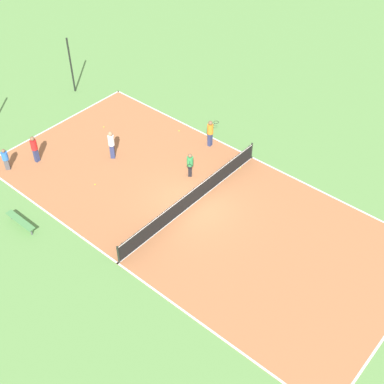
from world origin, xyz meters
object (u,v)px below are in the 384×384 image
object	(u,v)px
player_far_green	(190,164)
fence_post_back_right	(71,65)
tennis_ball_left_sideline	(179,131)
tennis_ball_near_net	(240,168)
bench	(20,221)
tennis_net	(192,197)
player_coach_red	(34,147)
tennis_ball_far_baseline	(104,127)
player_near_blue	(5,158)
player_near_white	(111,143)
tennis_ball_right_alley	(95,184)
player_center_orange	(210,131)

from	to	relation	value
player_far_green	fence_post_back_right	world-z (taller)	fence_post_back_right
player_far_green	tennis_ball_left_sideline	size ratio (longest dim) A/B	22.08
tennis_ball_near_net	fence_post_back_right	size ratio (longest dim) A/B	0.02
bench	fence_post_back_right	bearing A→B (deg)	-51.63
tennis_net	player_coach_red	bearing A→B (deg)	108.22
player_coach_red	tennis_ball_far_baseline	distance (m)	4.92
player_near_blue	tennis_ball_far_baseline	world-z (taller)	player_near_blue
tennis_net	tennis_ball_near_net	world-z (taller)	tennis_net
tennis_ball_far_baseline	player_near_white	bearing A→B (deg)	-122.66
player_near_blue	player_coach_red	world-z (taller)	player_coach_red
player_near_blue	tennis_ball_right_alley	size ratio (longest dim) A/B	20.52
tennis_ball_far_baseline	tennis_ball_right_alley	xyz separation A→B (m)	(-4.06, -3.76, 0.00)
player_near_white	player_center_orange	size ratio (longest dim) A/B	1.06
player_near_white	tennis_ball_left_sideline	distance (m)	4.75
tennis_ball_left_sideline	tennis_ball_right_alley	xyz separation A→B (m)	(-6.83, 0.09, 0.00)
player_far_green	player_center_orange	xyz separation A→B (m)	(2.94, 0.96, 0.15)
tennis_ball_near_net	player_far_green	bearing A→B (deg)	143.54
player_near_white	player_center_orange	world-z (taller)	player_near_white
player_coach_red	player_far_green	distance (m)	8.94
player_near_blue	player_center_orange	distance (m)	11.76
player_center_orange	fence_post_back_right	size ratio (longest dim) A/B	0.45
player_coach_red	player_near_white	xyz separation A→B (m)	(3.08, -3.08, 0.08)
player_far_green	fence_post_back_right	size ratio (longest dim) A/B	0.39
tennis_ball_left_sideline	tennis_ball_far_baseline	bearing A→B (deg)	125.69
player_near_blue	fence_post_back_right	xyz separation A→B (m)	(8.05, 3.77, 1.14)
player_near_blue	player_coach_red	distance (m)	1.68
bench	tennis_ball_near_net	distance (m)	12.26
player_near_blue	player_coach_red	bearing A→B (deg)	-161.55
bench	player_far_green	xyz separation A→B (m)	(8.57, -3.82, 0.48)
tennis_ball_right_alley	player_center_orange	bearing A→B (deg)	-19.50
tennis_ball_near_net	tennis_ball_right_alley	world-z (taller)	same
player_near_white	tennis_ball_near_net	world-z (taller)	player_near_white
tennis_net	bench	size ratio (longest dim) A/B	5.31
player_center_orange	player_far_green	bearing A→B (deg)	-166.47
tennis_net	tennis_ball_right_alley	world-z (taller)	tennis_net
player_near_white	tennis_ball_right_alley	xyz separation A→B (m)	(-2.33, -1.05, -1.03)
player_near_blue	player_center_orange	bearing A→B (deg)	-176.55
player_near_blue	bench	bearing A→B (deg)	104.32
tennis_ball_far_baseline	player_center_orange	bearing A→B (deg)	-65.01
player_near_white	player_far_green	bearing A→B (deg)	162.85
tennis_ball_near_net	tennis_net	bearing A→B (deg)	178.65
tennis_ball_far_baseline	fence_post_back_right	world-z (taller)	fence_post_back_right
player_near_white	player_far_green	xyz separation A→B (m)	(1.69, -4.48, -0.21)
player_near_blue	player_far_green	xyz separation A→B (m)	(6.30, -8.22, 0.07)
bench	tennis_ball_far_baseline	xyz separation A→B (m)	(8.61, 3.36, -0.34)
bench	player_far_green	world-z (taller)	player_far_green
tennis_ball_far_baseline	tennis_ball_right_alley	bearing A→B (deg)	-137.24
player_near_white	fence_post_back_right	world-z (taller)	fence_post_back_right
tennis_ball_left_sideline	player_near_white	bearing A→B (deg)	165.73
bench	tennis_ball_far_baseline	distance (m)	9.25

